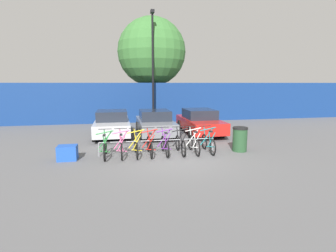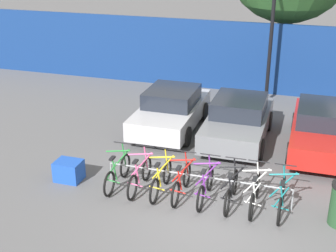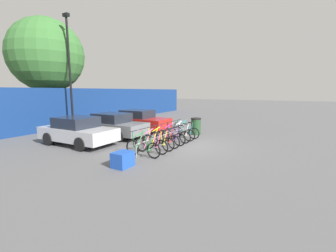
{
  "view_description": "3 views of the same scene",
  "coord_description": "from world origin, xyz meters",
  "px_view_note": "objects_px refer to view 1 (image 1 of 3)",
  "views": [
    {
      "loc": [
        -2.11,
        -9.63,
        2.85
      ],
      "look_at": [
        0.02,
        1.54,
        0.99
      ],
      "focal_mm": 28.0,
      "sensor_mm": 36.0,
      "label": 1
    },
    {
      "loc": [
        1.84,
        -9.38,
        6.17
      ],
      "look_at": [
        -1.85,
        2.34,
        1.09
      ],
      "focal_mm": 50.0,
      "sensor_mm": 36.0,
      "label": 2
    },
    {
      "loc": [
        -9.98,
        -4.72,
        2.69
      ],
      "look_at": [
        -0.11,
        0.76,
        0.92
      ],
      "focal_mm": 24.0,
      "sensor_mm": 36.0,
      "label": 3
    }
  ],
  "objects_px": {
    "bicycle_white": "(194,144)",
    "car_red": "(200,122)",
    "bicycle_purple": "(165,145)",
    "bicycle_green": "(105,148)",
    "lamp_post": "(153,63)",
    "bicycle_black": "(180,144)",
    "bicycle_teal": "(208,143)",
    "car_silver": "(112,124)",
    "trash_bin": "(240,139)",
    "bicycle_yellow": "(136,146)",
    "car_grey": "(155,123)",
    "tree_behind_hoarding": "(152,52)",
    "bike_rack": "(158,142)",
    "cargo_crate": "(67,153)",
    "bicycle_red": "(150,146)",
    "bicycle_pink": "(121,147)"
  },
  "relations": [
    {
      "from": "bicycle_green",
      "to": "bicycle_white",
      "type": "distance_m",
      "value": 3.57
    },
    {
      "from": "bicycle_pink",
      "to": "lamp_post",
      "type": "height_order",
      "value": "lamp_post"
    },
    {
      "from": "car_silver",
      "to": "car_grey",
      "type": "relative_size",
      "value": 1.0
    },
    {
      "from": "lamp_post",
      "to": "tree_behind_hoarding",
      "type": "distance_m",
      "value": 3.01
    },
    {
      "from": "bicycle_teal",
      "to": "car_grey",
      "type": "xyz_separation_m",
      "value": [
        -1.7,
        3.89,
        0.31
      ]
    },
    {
      "from": "bicycle_white",
      "to": "car_red",
      "type": "height_order",
      "value": "car_red"
    },
    {
      "from": "bicycle_yellow",
      "to": "trash_bin",
      "type": "bearing_deg",
      "value": -2.36
    },
    {
      "from": "bicycle_white",
      "to": "bicycle_purple",
      "type": "bearing_deg",
      "value": -176.81
    },
    {
      "from": "bicycle_purple",
      "to": "car_grey",
      "type": "xyz_separation_m",
      "value": [
        0.14,
        3.89,
        0.31
      ]
    },
    {
      "from": "tree_behind_hoarding",
      "to": "bicycle_red",
      "type": "bearing_deg",
      "value": -97.94
    },
    {
      "from": "lamp_post",
      "to": "car_silver",
      "type": "bearing_deg",
      "value": -125.56
    },
    {
      "from": "bicycle_purple",
      "to": "cargo_crate",
      "type": "height_order",
      "value": "bicycle_purple"
    },
    {
      "from": "bicycle_black",
      "to": "bicycle_teal",
      "type": "relative_size",
      "value": 1.0
    },
    {
      "from": "bicycle_yellow",
      "to": "car_grey",
      "type": "bearing_deg",
      "value": 70.24
    },
    {
      "from": "bicycle_purple",
      "to": "car_red",
      "type": "distance_m",
      "value": 4.81
    },
    {
      "from": "bike_rack",
      "to": "bicycle_black",
      "type": "distance_m",
      "value": 0.92
    },
    {
      "from": "lamp_post",
      "to": "trash_bin",
      "type": "bearing_deg",
      "value": -72.01
    },
    {
      "from": "bicycle_purple",
      "to": "tree_behind_hoarding",
      "type": "distance_m",
      "value": 11.85
    },
    {
      "from": "bicycle_green",
      "to": "bicycle_purple",
      "type": "height_order",
      "value": "same"
    },
    {
      "from": "bicycle_purple",
      "to": "car_red",
      "type": "height_order",
      "value": "car_red"
    },
    {
      "from": "bicycle_green",
      "to": "bicycle_yellow",
      "type": "xyz_separation_m",
      "value": [
        1.2,
        0.0,
        0.0
      ]
    },
    {
      "from": "bike_rack",
      "to": "bicycle_yellow",
      "type": "distance_m",
      "value": 0.92
    },
    {
      "from": "bike_rack",
      "to": "cargo_crate",
      "type": "relative_size",
      "value": 6.78
    },
    {
      "from": "bicycle_purple",
      "to": "lamp_post",
      "type": "bearing_deg",
      "value": 88.21
    },
    {
      "from": "bicycle_green",
      "to": "bicycle_white",
      "type": "height_order",
      "value": "same"
    },
    {
      "from": "bicycle_red",
      "to": "cargo_crate",
      "type": "height_order",
      "value": "bicycle_red"
    },
    {
      "from": "bicycle_green",
      "to": "car_red",
      "type": "xyz_separation_m",
      "value": [
        5.07,
        3.96,
        0.31
      ]
    },
    {
      "from": "bicycle_green",
      "to": "car_silver",
      "type": "relative_size",
      "value": 0.43
    },
    {
      "from": "bicycle_teal",
      "to": "tree_behind_hoarding",
      "type": "height_order",
      "value": "tree_behind_hoarding"
    },
    {
      "from": "bicycle_green",
      "to": "trash_bin",
      "type": "height_order",
      "value": "bicycle_green"
    },
    {
      "from": "bicycle_white",
      "to": "lamp_post",
      "type": "xyz_separation_m",
      "value": [
        -0.62,
        7.97,
        3.8
      ]
    },
    {
      "from": "bicycle_yellow",
      "to": "bicycle_black",
      "type": "height_order",
      "value": "same"
    },
    {
      "from": "bicycle_purple",
      "to": "bicycle_yellow",
      "type": "bearing_deg",
      "value": -177.54
    },
    {
      "from": "lamp_post",
      "to": "car_grey",
      "type": "bearing_deg",
      "value": -96.26
    },
    {
      "from": "bicycle_green",
      "to": "bicycle_purple",
      "type": "relative_size",
      "value": 1.0
    },
    {
      "from": "bicycle_red",
      "to": "tree_behind_hoarding",
      "type": "xyz_separation_m",
      "value": [
        1.5,
        10.77,
        4.86
      ]
    },
    {
      "from": "bicycle_purple",
      "to": "car_grey",
      "type": "relative_size",
      "value": 0.43
    },
    {
      "from": "bicycle_white",
      "to": "tree_behind_hoarding",
      "type": "xyz_separation_m",
      "value": [
        -0.33,
        10.77,
        4.86
      ]
    },
    {
      "from": "bicycle_black",
      "to": "bicycle_teal",
      "type": "bearing_deg",
      "value": -1.02
    },
    {
      "from": "bike_rack",
      "to": "bicycle_black",
      "type": "relative_size",
      "value": 2.77
    },
    {
      "from": "bicycle_purple",
      "to": "bicycle_teal",
      "type": "xyz_separation_m",
      "value": [
        1.84,
        0.0,
        0.0
      ]
    },
    {
      "from": "bicycle_black",
      "to": "bicycle_teal",
      "type": "height_order",
      "value": "same"
    },
    {
      "from": "bicycle_pink",
      "to": "cargo_crate",
      "type": "distance_m",
      "value": 2.0
    },
    {
      "from": "bicycle_black",
      "to": "lamp_post",
      "type": "height_order",
      "value": "lamp_post"
    },
    {
      "from": "car_grey",
      "to": "lamp_post",
      "type": "relative_size",
      "value": 0.52
    },
    {
      "from": "bicycle_white",
      "to": "bicycle_black",
      "type": "bearing_deg",
      "value": -176.81
    },
    {
      "from": "bicycle_green",
      "to": "bicycle_teal",
      "type": "relative_size",
      "value": 1.0
    },
    {
      "from": "bicycle_purple",
      "to": "car_grey",
      "type": "distance_m",
      "value": 3.9
    },
    {
      "from": "lamp_post",
      "to": "bicycle_yellow",
      "type": "bearing_deg",
      "value": -102.38
    },
    {
      "from": "bicycle_teal",
      "to": "car_red",
      "type": "bearing_deg",
      "value": 79.73
    }
  ]
}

